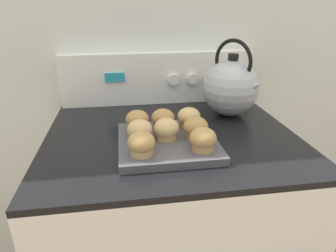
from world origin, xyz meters
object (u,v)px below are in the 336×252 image
stove_range (170,240)px  muffin_r0_c2 (203,140)px  muffin_r2_c2 (189,118)px  muffin_r0_c0 (141,144)px  muffin_r2_c0 (137,121)px  muffin_pan (167,142)px  muffin_r1_c2 (196,128)px  muffin_r2_c1 (163,119)px  tea_kettle (231,87)px  muffin_r1_c1 (166,130)px  muffin_r1_c0 (140,131)px

stove_range → muffin_r0_c2: muffin_r0_c2 is taller
muffin_r0_c2 → muffin_r2_c2: bearing=90.9°
muffin_r0_c0 → muffin_r2_c0: same height
stove_range → muffin_r0_c0: size_ratio=12.57×
muffin_pan → muffin_r1_c2: bearing=-2.1°
stove_range → muffin_r0_c0: muffin_r0_c0 is taller
muffin_r2_c0 → muffin_r2_c1: (0.08, -0.00, 0.00)m
muffin_r0_c2 → muffin_r2_c1: 0.18m
muffin_r2_c1 → tea_kettle: tea_kettle is taller
muffin_r1_c1 → tea_kettle: bearing=39.8°
stove_range → muffin_r0_c2: (0.06, -0.18, 0.50)m
muffin_r1_c1 → muffin_r2_c1: bearing=89.5°
muffin_r0_c2 → muffin_r1_c0: size_ratio=1.00×
muffin_r2_c2 → muffin_r2_c0: bearing=179.8°
muffin_r0_c2 → muffin_r1_c2: (-0.00, 0.08, 0.00)m
muffin_pan → muffin_r1_c1: muffin_r1_c1 is taller
muffin_r1_c2 → muffin_r2_c0: size_ratio=1.00×
muffin_r0_c2 → muffin_r2_c1: same height
muffin_pan → tea_kettle: 0.35m
muffin_r1_c0 → muffin_r1_c2: same height
muffin_r1_c2 → muffin_r2_c1: bearing=135.6°
muffin_r0_c0 → muffin_r1_c0: size_ratio=1.00×
muffin_r2_c0 → muffin_r2_c2: bearing=-0.2°
muffin_r2_c2 → muffin_pan: bearing=-135.1°
muffin_r0_c0 → muffin_pan: bearing=45.9°
muffin_r2_c1 → muffin_r0_c2: bearing=-62.2°
muffin_r1_c0 → muffin_r1_c2: bearing=-1.2°
muffin_r0_c0 → muffin_r2_c2: bearing=45.4°
muffin_r2_c0 → muffin_r1_c0: bearing=-88.7°
muffin_r0_c0 → tea_kettle: bearing=41.6°
muffin_r0_c0 → muffin_r0_c2: size_ratio=1.00×
stove_range → muffin_r0_c0: (-0.10, -0.18, 0.50)m
muffin_r0_c0 → muffin_r1_c2: same height
muffin_r1_c0 → muffin_pan: bearing=-0.4°
muffin_r2_c0 → muffin_r2_c1: 0.08m
muffin_r2_c2 → stove_range: bearing=163.0°
stove_range → muffin_pan: size_ratio=3.21×
muffin_r0_c0 → muffin_r0_c2: same height
muffin_r2_c1 → muffin_r1_c2: bearing=-44.4°
muffin_r1_c1 → muffin_r2_c0: size_ratio=1.00×
stove_range → muffin_r1_c2: bearing=-60.0°
tea_kettle → muffin_r2_c1: bearing=-151.7°
muffin_r0_c2 → muffin_r2_c2: (-0.00, 0.16, 0.00)m
muffin_r1_c0 → muffin_r1_c2: (0.16, -0.00, 0.00)m
muffin_r0_c2 → muffin_r2_c2: 0.16m
muffin_r2_c0 → muffin_r2_c1: bearing=-0.8°
stove_range → muffin_r2_c1: bearing=-146.1°
muffin_pan → muffin_r0_c0: size_ratio=3.92×
muffin_r0_c2 → muffin_r2_c0: 0.23m
muffin_r2_c2 → tea_kettle: bearing=37.8°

